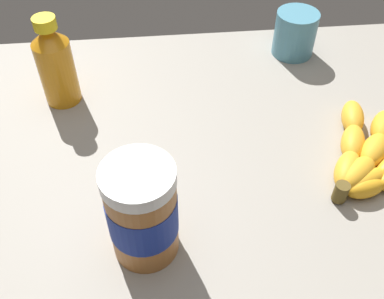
# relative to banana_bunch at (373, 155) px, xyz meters

# --- Properties ---
(ground_plane) EXTENTS (0.87, 0.79, 0.05)m
(ground_plane) POSITION_rel_banana_bunch_xyz_m (-0.24, -0.01, -0.04)
(ground_plane) COLOR gray
(banana_bunch) EXTENTS (0.19, 0.20, 0.04)m
(banana_bunch) POSITION_rel_banana_bunch_xyz_m (0.00, 0.00, 0.00)
(banana_bunch) COLOR gold
(banana_bunch) RESTS_ON ground_plane
(peanut_butter_jar) EXTENTS (0.08, 0.08, 0.14)m
(peanut_butter_jar) POSITION_rel_banana_bunch_xyz_m (-0.34, -0.11, 0.05)
(peanut_butter_jar) COLOR #9E602D
(peanut_butter_jar) RESTS_ON ground_plane
(honey_bottle) EXTENTS (0.06, 0.06, 0.16)m
(honey_bottle) POSITION_rel_banana_bunch_xyz_m (-0.47, 0.20, 0.06)
(honey_bottle) COLOR orange
(honey_bottle) RESTS_ON ground_plane
(coffee_mug) EXTENTS (0.08, 0.11, 0.08)m
(coffee_mug) POSITION_rel_banana_bunch_xyz_m (-0.04, 0.30, 0.03)
(coffee_mug) COLOR teal
(coffee_mug) RESTS_ON ground_plane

